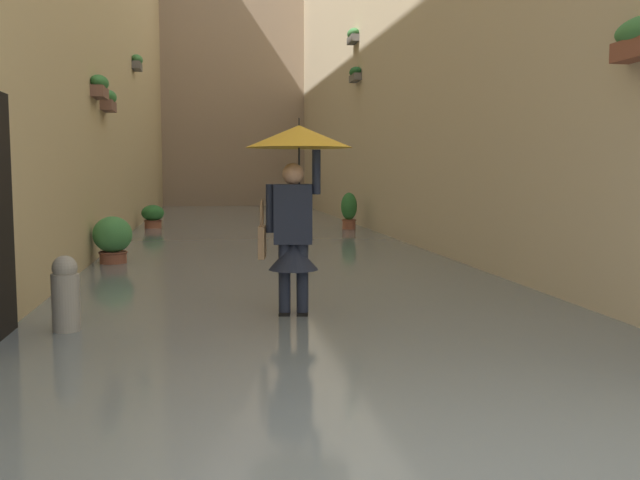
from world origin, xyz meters
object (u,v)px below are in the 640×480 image
(potted_plant_mid_right, at_px, (113,239))
(mooring_bollard, at_px, (66,298))
(potted_plant_near_left, at_px, (349,211))
(person_wading, at_px, (296,179))
(potted_plant_far_right, at_px, (153,217))

(potted_plant_mid_right, bearing_deg, mooring_bollard, 92.47)
(potted_plant_near_left, relative_size, mooring_bollard, 1.28)
(potted_plant_mid_right, distance_m, potted_plant_near_left, 7.58)
(person_wading, bearing_deg, potted_plant_mid_right, -61.86)
(person_wading, relative_size, potted_plant_near_left, 2.08)
(mooring_bollard, bearing_deg, potted_plant_far_right, -89.43)
(person_wading, distance_m, potted_plant_mid_right, 5.08)
(potted_plant_mid_right, xyz_separation_m, potted_plant_far_right, (-0.09, -6.87, -0.09))
(potted_plant_far_right, xyz_separation_m, mooring_bollard, (-0.12, 11.69, 0.02))
(person_wading, height_order, mooring_bollard, person_wading)
(person_wading, relative_size, potted_plant_mid_right, 2.52)
(potted_plant_near_left, bearing_deg, potted_plant_far_right, -12.84)
(potted_plant_near_left, bearing_deg, person_wading, 75.90)
(potted_plant_near_left, xyz_separation_m, potted_plant_far_right, (4.81, -1.10, -0.15))
(potted_plant_mid_right, bearing_deg, person_wading, 118.14)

